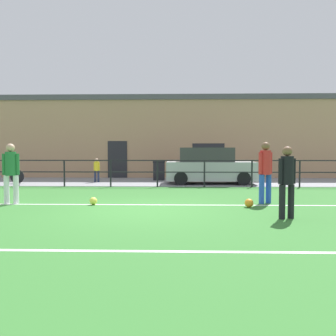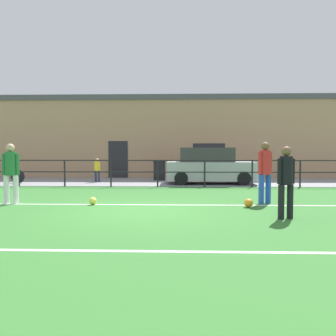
{
  "view_description": "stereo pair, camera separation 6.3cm",
  "coord_description": "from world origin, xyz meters",
  "px_view_note": "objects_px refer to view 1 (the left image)",
  "views": [
    {
      "loc": [
        0.89,
        -8.98,
        1.51
      ],
      "look_at": [
        0.51,
        4.13,
        0.89
      ],
      "focal_mm": 37.8,
      "sensor_mm": 36.0,
      "label": 1
    },
    {
      "loc": [
        0.95,
        -8.98,
        1.51
      ],
      "look_at": [
        0.51,
        4.13,
        0.89
      ],
      "focal_mm": 37.8,
      "sensor_mm": 36.0,
      "label": 2
    }
  ],
  "objects_px": {
    "player_goalkeeper": "(287,178)",
    "soccer_ball_spare": "(249,203)",
    "spectator_child": "(97,169)",
    "player_striker": "(265,169)",
    "soccer_ball_match": "(93,201)",
    "player_winger": "(11,170)",
    "parked_car_red": "(209,167)",
    "trash_bin_0": "(159,171)",
    "bicycle_parked_1": "(1,176)"
  },
  "relations": [
    {
      "from": "bicycle_parked_1",
      "to": "trash_bin_0",
      "type": "distance_m",
      "value": 7.56
    },
    {
      "from": "spectator_child",
      "to": "bicycle_parked_1",
      "type": "relative_size",
      "value": 0.54
    },
    {
      "from": "soccer_ball_spare",
      "to": "player_goalkeeper",
      "type": "bearing_deg",
      "value": -72.03
    },
    {
      "from": "player_goalkeeper",
      "to": "bicycle_parked_1",
      "type": "distance_m",
      "value": 13.51
    },
    {
      "from": "player_striker",
      "to": "soccer_ball_match",
      "type": "bearing_deg",
      "value": 154.9
    },
    {
      "from": "soccer_ball_match",
      "to": "spectator_child",
      "type": "relative_size",
      "value": 0.19
    },
    {
      "from": "trash_bin_0",
      "to": "soccer_ball_spare",
      "type": "bearing_deg",
      "value": -71.56
    },
    {
      "from": "soccer_ball_spare",
      "to": "spectator_child",
      "type": "distance_m",
      "value": 9.54
    },
    {
      "from": "player_winger",
      "to": "soccer_ball_spare",
      "type": "bearing_deg",
      "value": -14.13
    },
    {
      "from": "soccer_ball_spare",
      "to": "trash_bin_0",
      "type": "bearing_deg",
      "value": 108.44
    },
    {
      "from": "player_goalkeeper",
      "to": "player_winger",
      "type": "height_order",
      "value": "player_winger"
    },
    {
      "from": "player_striker",
      "to": "spectator_child",
      "type": "relative_size",
      "value": 1.54
    },
    {
      "from": "player_winger",
      "to": "bicycle_parked_1",
      "type": "bearing_deg",
      "value": 108.99
    },
    {
      "from": "player_striker",
      "to": "soccer_ball_match",
      "type": "height_order",
      "value": "player_striker"
    },
    {
      "from": "player_goalkeeper",
      "to": "player_winger",
      "type": "relative_size",
      "value": 0.94
    },
    {
      "from": "player_striker",
      "to": "soccer_ball_spare",
      "type": "height_order",
      "value": "player_striker"
    },
    {
      "from": "player_goalkeeper",
      "to": "soccer_ball_match",
      "type": "bearing_deg",
      "value": -43.39
    },
    {
      "from": "player_goalkeeper",
      "to": "spectator_child",
      "type": "relative_size",
      "value": 1.4
    },
    {
      "from": "bicycle_parked_1",
      "to": "soccer_ball_spare",
      "type": "bearing_deg",
      "value": -33.11
    },
    {
      "from": "soccer_ball_match",
      "to": "bicycle_parked_1",
      "type": "relative_size",
      "value": 0.1
    },
    {
      "from": "trash_bin_0",
      "to": "player_goalkeeper",
      "type": "bearing_deg",
      "value": -71.63
    },
    {
      "from": "player_striker",
      "to": "trash_bin_0",
      "type": "relative_size",
      "value": 1.8
    },
    {
      "from": "player_striker",
      "to": "parked_car_red",
      "type": "height_order",
      "value": "player_striker"
    },
    {
      "from": "soccer_ball_match",
      "to": "bicycle_parked_1",
      "type": "distance_m",
      "value": 8.6
    },
    {
      "from": "soccer_ball_spare",
      "to": "spectator_child",
      "type": "relative_size",
      "value": 0.2
    },
    {
      "from": "soccer_ball_match",
      "to": "spectator_child",
      "type": "height_order",
      "value": "spectator_child"
    },
    {
      "from": "player_winger",
      "to": "soccer_ball_match",
      "type": "height_order",
      "value": "player_winger"
    },
    {
      "from": "player_goalkeeper",
      "to": "soccer_ball_spare",
      "type": "bearing_deg",
      "value": -93.6
    },
    {
      "from": "player_winger",
      "to": "parked_car_red",
      "type": "relative_size",
      "value": 0.43
    },
    {
      "from": "player_striker",
      "to": "soccer_ball_match",
      "type": "xyz_separation_m",
      "value": [
        -4.93,
        -0.4,
        -0.9
      ]
    },
    {
      "from": "spectator_child",
      "to": "soccer_ball_match",
      "type": "bearing_deg",
      "value": 115.64
    },
    {
      "from": "player_winger",
      "to": "trash_bin_0",
      "type": "xyz_separation_m",
      "value": [
        3.82,
        8.27,
        -0.47
      ]
    },
    {
      "from": "player_striker",
      "to": "player_winger",
      "type": "distance_m",
      "value": 7.34
    },
    {
      "from": "player_winger",
      "to": "spectator_child",
      "type": "xyz_separation_m",
      "value": [
        0.85,
        7.02,
        -0.31
      ]
    },
    {
      "from": "player_striker",
      "to": "player_goalkeeper",
      "type": "bearing_deg",
      "value": -121.99
    },
    {
      "from": "bicycle_parked_1",
      "to": "parked_car_red",
      "type": "bearing_deg",
      "value": 1.14
    },
    {
      "from": "player_goalkeeper",
      "to": "player_striker",
      "type": "xyz_separation_m",
      "value": [
        0.09,
        2.34,
        0.09
      ]
    },
    {
      "from": "parked_car_red",
      "to": "player_winger",
      "type": "bearing_deg",
      "value": -134.54
    },
    {
      "from": "soccer_ball_spare",
      "to": "bicycle_parked_1",
      "type": "bearing_deg",
      "value": 146.89
    },
    {
      "from": "soccer_ball_spare",
      "to": "bicycle_parked_1",
      "type": "relative_size",
      "value": 0.11
    },
    {
      "from": "player_winger",
      "to": "parked_car_red",
      "type": "height_order",
      "value": "player_winger"
    },
    {
      "from": "player_striker",
      "to": "soccer_ball_spare",
      "type": "bearing_deg",
      "value": -159.21
    },
    {
      "from": "soccer_ball_match",
      "to": "parked_car_red",
      "type": "distance_m",
      "value": 7.58
    },
    {
      "from": "trash_bin_0",
      "to": "spectator_child",
      "type": "bearing_deg",
      "value": -157.12
    },
    {
      "from": "soccer_ball_match",
      "to": "soccer_ball_spare",
      "type": "height_order",
      "value": "soccer_ball_spare"
    },
    {
      "from": "soccer_ball_match",
      "to": "soccer_ball_spare",
      "type": "bearing_deg",
      "value": -4.49
    },
    {
      "from": "player_goalkeeper",
      "to": "trash_bin_0",
      "type": "height_order",
      "value": "player_goalkeeper"
    },
    {
      "from": "player_winger",
      "to": "player_goalkeeper",
      "type": "bearing_deg",
      "value": -26.05
    },
    {
      "from": "bicycle_parked_1",
      "to": "soccer_ball_match",
      "type": "bearing_deg",
      "value": -47.07
    },
    {
      "from": "soccer_ball_match",
      "to": "player_winger",
      "type": "bearing_deg",
      "value": 177.01
    }
  ]
}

